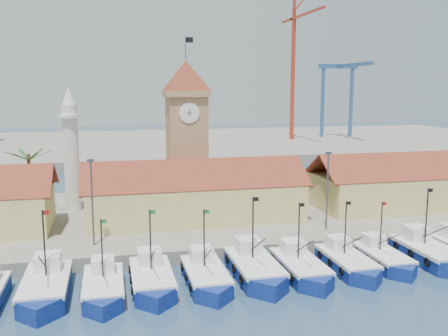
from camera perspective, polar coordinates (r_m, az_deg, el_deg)
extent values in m
plane|color=navy|center=(44.56, 1.15, -14.18)|extent=(400.00, 400.00, 0.00)
cube|color=gray|center=(66.63, -3.93, -5.57)|extent=(140.00, 32.00, 1.50)
cube|color=gray|center=(150.93, -9.13, 2.68)|extent=(240.00, 80.00, 2.00)
cube|color=navy|center=(46.43, -19.66, -13.04)|extent=(3.72, 8.42, 1.91)
cube|color=navy|center=(42.58, -20.31, -15.15)|extent=(3.72, 3.72, 1.91)
cube|color=silver|center=(46.08, -19.72, -11.94)|extent=(3.80, 8.66, 0.37)
cube|color=silver|center=(47.76, -19.49, -10.09)|extent=(2.23, 2.34, 1.49)
cylinder|color=black|center=(45.63, -19.85, -8.20)|extent=(0.15, 0.15, 5.96)
cube|color=#A5140F|center=(44.88, -19.70, -4.82)|extent=(0.53, 0.02, 0.37)
cube|color=navy|center=(45.28, -13.61, -13.41)|extent=(3.31, 7.49, 1.70)
cube|color=navy|center=(41.84, -13.65, -15.35)|extent=(3.31, 3.31, 1.70)
cube|color=silver|center=(44.97, -13.65, -12.41)|extent=(3.38, 7.70, 0.33)
cube|color=silver|center=(46.46, -13.67, -10.70)|extent=(1.99, 2.08, 1.32)
cylinder|color=black|center=(44.52, -13.77, -9.01)|extent=(0.13, 0.13, 5.30)
cube|color=#197226|center=(43.83, -13.59, -5.94)|extent=(0.47, 0.02, 0.33)
cube|color=navy|center=(46.10, -8.25, -12.79)|extent=(3.51, 7.94, 1.81)
cube|color=navy|center=(42.45, -7.77, -14.76)|extent=(3.51, 3.51, 1.81)
cube|color=silver|center=(45.77, -8.27, -11.74)|extent=(3.58, 8.16, 0.35)
cube|color=silver|center=(47.36, -8.50, -9.99)|extent=(2.11, 2.21, 1.40)
cylinder|color=black|center=(45.33, -8.41, -8.19)|extent=(0.14, 0.14, 5.62)
cube|color=#197226|center=(44.65, -8.16, -4.98)|extent=(0.50, 0.02, 0.35)
cube|color=navy|center=(46.41, -2.14, -12.56)|extent=(3.42, 7.75, 1.76)
cube|color=navy|center=(42.90, -1.13, -14.43)|extent=(3.42, 3.42, 1.76)
cube|color=silver|center=(46.09, -2.15, -11.54)|extent=(3.49, 7.96, 0.34)
cube|color=silver|center=(47.62, -2.60, -9.85)|extent=(2.05, 2.15, 1.37)
cylinder|color=black|center=(45.66, -2.29, -8.11)|extent=(0.14, 0.14, 5.48)
cube|color=#197226|center=(45.01, -2.00, -4.99)|extent=(0.49, 0.02, 0.34)
cube|color=navy|center=(48.10, 3.46, -11.70)|extent=(3.80, 8.59, 1.95)
cube|color=navy|center=(44.30, 5.08, -13.60)|extent=(3.80, 3.80, 1.95)
cube|color=silver|center=(47.77, 3.47, -10.60)|extent=(3.87, 8.83, 0.38)
cube|color=silver|center=(49.44, 2.77, -8.84)|extent=(2.28, 2.39, 1.52)
cylinder|color=black|center=(47.33, 3.32, -6.93)|extent=(0.15, 0.15, 6.08)
cube|color=black|center=(46.70, 3.67, -3.58)|extent=(0.54, 0.02, 0.38)
cube|color=navy|center=(48.93, 8.66, -11.48)|extent=(3.48, 7.87, 1.79)
cube|color=navy|center=(45.56, 10.53, -13.12)|extent=(3.48, 3.48, 1.79)
cube|color=silver|center=(48.63, 8.69, -10.49)|extent=(3.55, 8.09, 0.35)
cube|color=silver|center=(50.10, 7.87, -8.92)|extent=(2.09, 2.19, 1.39)
cylinder|color=black|center=(48.21, 8.55, -7.19)|extent=(0.14, 0.14, 5.56)
cube|color=black|center=(47.65, 8.90, -4.18)|extent=(0.50, 0.02, 0.35)
cube|color=navy|center=(51.21, 13.80, -10.71)|extent=(3.38, 7.66, 1.74)
cube|color=navy|center=(48.06, 15.90, -12.14)|extent=(3.38, 3.38, 1.74)
cube|color=silver|center=(50.93, 13.84, -9.79)|extent=(3.45, 7.87, 0.34)
cube|color=silver|center=(52.31, 12.92, -8.35)|extent=(2.03, 2.13, 1.35)
cylinder|color=black|center=(50.54, 13.71, -6.72)|extent=(0.14, 0.14, 5.41)
cube|color=black|center=(50.03, 14.07, -3.92)|extent=(0.48, 0.02, 0.34)
cube|color=navy|center=(53.51, 17.60, -10.03)|extent=(3.21, 7.25, 1.65)
cube|color=navy|center=(50.63, 19.71, -11.26)|extent=(3.20, 3.20, 1.65)
cube|color=silver|center=(53.26, 17.64, -9.20)|extent=(3.27, 7.45, 0.32)
cube|color=silver|center=(54.53, 16.70, -7.91)|extent=(1.92, 2.01, 1.28)
cylinder|color=black|center=(52.90, 17.52, -6.41)|extent=(0.13, 0.13, 5.13)
cube|color=#A5140F|center=(52.45, 17.86, -3.88)|extent=(0.46, 0.02, 0.32)
cube|color=navy|center=(56.17, 22.20, -9.29)|extent=(3.77, 8.53, 1.94)
cube|color=silver|center=(55.88, 22.27, -8.34)|extent=(3.85, 8.77, 0.38)
cube|color=silver|center=(57.31, 21.09, -6.94)|extent=(2.26, 2.37, 1.51)
cylinder|color=black|center=(55.51, 22.13, -5.22)|extent=(0.15, 0.15, 6.03)
cube|color=black|center=(55.07, 22.54, -2.36)|extent=(0.54, 0.02, 0.38)
cube|color=#D0BA72|center=(62.08, -3.37, -3.81)|extent=(26.00, 10.00, 4.50)
cube|color=brown|center=(58.93, -2.99, -0.79)|extent=(27.04, 5.13, 3.21)
cube|color=brown|center=(63.79, -3.78, -0.03)|extent=(27.04, 5.13, 3.21)
cube|color=#D0BA72|center=(74.32, 21.77, -2.30)|extent=(30.00, 10.00, 4.50)
cube|color=brown|center=(71.70, 23.07, 0.27)|extent=(31.20, 5.13, 3.21)
cube|color=brown|center=(75.75, 20.86, 0.84)|extent=(31.20, 5.13, 3.21)
cube|color=#9F7651|center=(66.99, -4.28, 1.70)|extent=(5.00, 5.00, 15.00)
cube|color=#9F7651|center=(66.44, -4.36, 8.47)|extent=(5.80, 5.80, 0.80)
pyramid|color=brown|center=(66.45, -4.38, 10.45)|extent=(5.80, 5.80, 4.00)
cylinder|color=white|center=(63.99, -3.98, 6.30)|extent=(2.60, 0.15, 2.60)
cube|color=black|center=(63.91, -3.97, 6.30)|extent=(0.08, 0.02, 1.00)
cube|color=black|center=(63.91, -3.97, 6.30)|extent=(0.80, 0.02, 0.08)
cylinder|color=#3F3F44|center=(66.63, -4.42, 13.46)|extent=(0.10, 0.10, 3.00)
cube|color=black|center=(66.80, -3.99, 14.40)|extent=(1.00, 0.03, 0.70)
cylinder|color=silver|center=(68.46, -17.04, 1.06)|extent=(2.00, 2.00, 14.00)
cylinder|color=silver|center=(67.94, -17.26, 5.65)|extent=(3.00, 3.00, 0.40)
cone|color=silver|center=(67.85, -17.36, 7.84)|extent=(1.80, 1.80, 2.40)
cylinder|color=brown|center=(67.51, -21.27, -1.86)|extent=(0.44, 0.44, 8.00)
cube|color=#1F551D|center=(66.74, -20.27, 1.39)|extent=(2.80, 0.35, 1.18)
cube|color=#1F551D|center=(68.03, -20.73, 1.50)|extent=(1.71, 2.60, 1.18)
cube|color=#1F551D|center=(68.23, -21.89, 1.45)|extent=(1.71, 2.60, 1.18)
cube|color=#1F551D|center=(67.16, -22.64, 1.29)|extent=(2.80, 0.35, 1.18)
cube|color=#1F551D|center=(65.85, -22.21, 1.18)|extent=(1.71, 2.60, 1.18)
cube|color=#1F551D|center=(65.64, -21.00, 1.22)|extent=(1.71, 2.60, 1.18)
cylinder|color=#3F3F44|center=(53.00, -14.82, -3.86)|extent=(0.20, 0.20, 9.00)
cube|color=#3F3F44|center=(52.21, -15.02, 0.85)|extent=(0.70, 0.25, 0.25)
cylinder|color=#3F3F44|center=(58.17, 11.72, -2.60)|extent=(0.20, 0.20, 9.00)
cube|color=#3F3F44|center=(57.46, 11.86, 1.70)|extent=(0.70, 0.25, 0.25)
cube|color=#B62E1C|center=(154.75, 7.86, 10.13)|extent=(1.00, 1.00, 37.18)
cube|color=#B62E1C|center=(147.16, 9.42, 17.03)|extent=(0.60, 24.19, 0.60)
cube|color=#B62E1C|center=(160.73, 7.35, 16.39)|extent=(0.60, 10.00, 0.60)
cube|color=#B62E1C|center=(156.74, 8.05, 18.23)|extent=(0.80, 0.80, 7.00)
cube|color=#2E568D|center=(164.08, 11.20, 7.33)|extent=(0.90, 0.90, 22.00)
cube|color=#2E568D|center=(168.41, 14.33, 7.27)|extent=(0.90, 0.90, 22.00)
cube|color=#2E568D|center=(166.26, 12.92, 11.26)|extent=(13.00, 1.40, 1.40)
cube|color=#2E568D|center=(157.32, 14.54, 11.34)|extent=(1.40, 22.00, 1.00)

